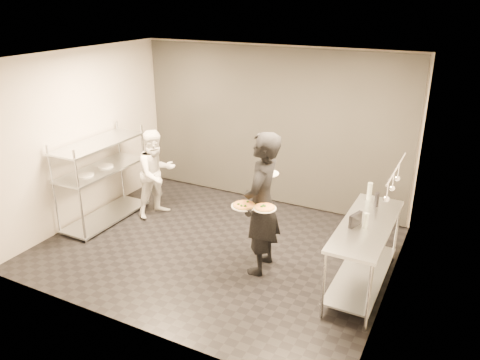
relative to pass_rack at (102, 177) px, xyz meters
The scene contains 13 objects.
room_shell 2.53m from the pass_rack, 28.77° to the left, with size 5.00×4.00×2.80m.
pass_rack is the anchor object (origin of this frame).
prep_counter 4.33m from the pass_rack, ahead, with size 0.60×1.80×0.92m.
utensil_rail 4.64m from the pass_rack, ahead, with size 0.07×1.20×0.31m.
waiter 3.00m from the pass_rack, ahead, with size 0.72×0.47×1.97m, color black.
chef 0.89m from the pass_rack, 40.21° to the left, with size 0.73×0.57×1.51m, color white.
pizza_plate_near 2.89m from the pass_rack, ahead, with size 0.33×0.33×0.05m.
pizza_plate_far 3.16m from the pass_rack, ahead, with size 0.30×0.30×0.05m.
salad_plate 3.00m from the pass_rack, ahead, with size 0.30×0.30×0.07m.
pos_monitor 4.22m from the pass_rack, ahead, with size 0.05×0.23×0.17m, color black.
bottle_green 4.26m from the pass_rack, 10.30° to the left, with size 0.07×0.07×0.24m, color gray.
bottle_clear 4.34m from the pass_rack, ahead, with size 0.06×0.06×0.20m, color gray.
bottle_dark 4.37m from the pass_rack, ahead, with size 0.06×0.06×0.20m, color black.
Camera 1 is at (3.13, -5.34, 3.58)m, focal length 35.00 mm.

